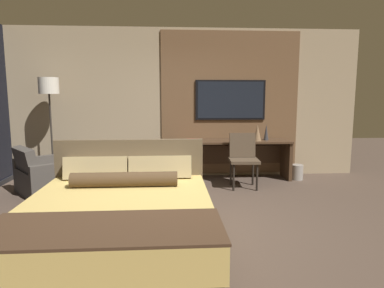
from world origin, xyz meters
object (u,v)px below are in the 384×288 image
Objects in this scene: bed at (120,219)px; floor_lamp at (49,95)px; book at (193,140)px; vase_short at (257,133)px; waste_bin at (297,172)px; tv at (230,100)px; desk at (232,152)px; armchair_by_window at (48,177)px; desk_chair at (243,155)px; vase_tall at (266,132)px.

bed is 3.38m from floor_lamp.
vase_short is at bearing -4.37° from book.
floor_lamp is at bearing -178.03° from book.
vase_short is 1.06× the size of waste_bin.
floor_lamp is at bearing -173.78° from tv.
desk is 1.72× the size of armchair_by_window.
book is 2.03m from waste_bin.
bed is at bearing -124.83° from desk_chair.
tv is 4.50× the size of vase_short.
desk reaches higher than waste_bin.
armchair_by_window is 4.24× the size of vase_tall.
bed is at bearing -60.31° from floor_lamp.
vase_tall is at bearing 166.82° from waste_bin.
floor_lamp reaches higher than vase_tall.
floor_lamp reaches higher than desk_chair.
floor_lamp is (-1.55, 2.72, 1.27)m from bed.
desk is 3.22m from armchair_by_window.
tv reaches higher than vase_short.
vase_short reaches higher than bed.
vase_tall is at bearing 48.06° from desk_chair.
book is at bearing 149.54° from desk_chair.
tv is 4.76× the size of waste_bin.
armchair_by_window is at bearing -172.76° from waste_bin.
bed is 9.78× the size of book.
floor_lamp is at bearing 179.94° from vase_short.
vase_short reaches higher than armchair_by_window.
book is at bearing 175.94° from waste_bin.
desk_chair is (0.09, -0.58, 0.04)m from desk.
bed reaches higher than desk_chair.
bed is at bearing 175.93° from armchair_by_window.
tv is at bearing 141.32° from vase_short.
vase_tall is at bearing -0.16° from book.
armchair_by_window reaches higher than desk.
vase_tall reaches higher than armchair_by_window.
book is at bearing 179.84° from vase_tall.
armchair_by_window is 2.55m from book.
floor_lamp is at bearing -28.57° from armchair_by_window.
desk_chair is 1.26m from waste_bin.
tv is at bearing 6.22° from floor_lamp.
vase_short is 1.29× the size of book.
vase_tall is (2.32, 2.80, 0.58)m from bed.
desk is at bearing 172.05° from waste_bin.
waste_bin is (1.11, 0.41, -0.41)m from desk_chair.
tv is 3.49m from armchair_by_window.
desk_chair is at bearing -125.87° from armchair_by_window.
floor_lamp is 4.66m from waste_bin.
waste_bin is (1.20, -0.17, -0.37)m from desk.
waste_bin is (0.57, -0.13, -0.74)m from vase_tall.
armchair_by_window is at bearing 124.32° from bed.
desk_chair is (1.77, 2.26, 0.25)m from bed.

